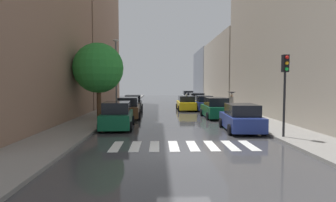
# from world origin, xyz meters

# --- Properties ---
(ground_plane) EXTENTS (28.00, 72.00, 0.04)m
(ground_plane) POSITION_xyz_m (0.00, 24.00, -0.02)
(ground_plane) COLOR #3B3B3E
(sidewalk_left) EXTENTS (3.00, 72.00, 0.15)m
(sidewalk_left) POSITION_xyz_m (-6.50, 24.00, 0.07)
(sidewalk_left) COLOR gray
(sidewalk_left) RESTS_ON ground
(sidewalk_right) EXTENTS (3.00, 72.00, 0.15)m
(sidewalk_right) POSITION_xyz_m (6.50, 24.00, 0.07)
(sidewalk_right) COLOR gray
(sidewalk_right) RESTS_ON ground
(crosswalk_stripes) EXTENTS (6.75, 2.20, 0.01)m
(crosswalk_stripes) POSITION_xyz_m (0.00, 1.20, 0.01)
(crosswalk_stripes) COLOR silver
(crosswalk_stripes) RESTS_ON ground
(building_left_mid) EXTENTS (6.00, 18.47, 24.14)m
(building_left_mid) POSITION_xyz_m (-11.00, 26.74, 12.07)
(building_left_mid) COLOR #8C6B56
(building_left_mid) RESTS_ON ground
(building_right_mid) EXTENTS (6.00, 19.83, 10.48)m
(building_right_mid) POSITION_xyz_m (11.00, 33.64, 5.24)
(building_right_mid) COLOR #9E9384
(building_right_mid) RESTS_ON ground
(building_right_far) EXTENTS (6.00, 15.93, 10.73)m
(building_right_far) POSITION_xyz_m (11.00, 51.95, 5.36)
(building_right_far) COLOR slate
(building_right_far) RESTS_ON ground
(parked_car_left_nearest) EXTENTS (2.26, 4.57, 1.76)m
(parked_car_left_nearest) POSITION_xyz_m (-3.90, 6.54, 0.82)
(parked_car_left_nearest) COLOR #0C4C2D
(parked_car_left_nearest) RESTS_ON ground
(parked_car_left_second) EXTENTS (2.21, 4.75, 1.80)m
(parked_car_left_second) POSITION_xyz_m (-3.78, 12.10, 0.84)
(parked_car_left_second) COLOR brown
(parked_car_left_second) RESTS_ON ground
(parked_car_left_third) EXTENTS (2.24, 4.51, 1.75)m
(parked_car_left_third) POSITION_xyz_m (-3.97, 18.50, 0.81)
(parked_car_left_third) COLOR #474C51
(parked_car_left_third) RESTS_ON ground
(parked_car_right_nearest) EXTENTS (2.32, 4.35, 1.70)m
(parked_car_right_nearest) POSITION_xyz_m (3.98, 5.16, 0.79)
(parked_car_right_nearest) COLOR navy
(parked_car_right_nearest) RESTS_ON ground
(parked_car_right_second) EXTENTS (2.15, 4.50, 1.78)m
(parked_car_right_second) POSITION_xyz_m (3.77, 11.80, 0.83)
(parked_car_right_second) COLOR #0C4C2D
(parked_car_right_second) RESTS_ON ground
(parked_car_right_third) EXTENTS (2.06, 4.52, 1.66)m
(parked_car_right_third) POSITION_xyz_m (3.82, 18.43, 0.78)
(parked_car_right_third) COLOR navy
(parked_car_right_third) RESTS_ON ground
(parked_car_right_fourth) EXTENTS (2.22, 4.68, 1.76)m
(parked_car_right_fourth) POSITION_xyz_m (3.87, 24.30, 0.82)
(parked_car_right_fourth) COLOR #474C51
(parked_car_right_fourth) RESTS_ON ground
(parked_car_right_fifth) EXTENTS (2.27, 4.10, 1.60)m
(parked_car_right_fifth) POSITION_xyz_m (4.00, 29.94, 0.75)
(parked_car_right_fifth) COLOR #474C51
(parked_car_right_fifth) RESTS_ON ground
(parked_car_right_sixth) EXTENTS (2.03, 4.74, 1.79)m
(parked_car_right_sixth) POSITION_xyz_m (3.95, 35.92, 0.83)
(parked_car_right_sixth) COLOR #B2B7BF
(parked_car_right_sixth) RESTS_ON ground
(taxi_midroad) EXTENTS (2.07, 4.66, 1.81)m
(taxi_midroad) POSITION_xyz_m (1.94, 18.94, 0.76)
(taxi_midroad) COLOR yellow
(taxi_midroad) RESTS_ON ground
(pedestrian_near_tree) EXTENTS (0.94, 0.94, 2.01)m
(pedestrian_near_tree) POSITION_xyz_m (6.19, 15.53, 1.58)
(pedestrian_near_tree) COLOR gray
(pedestrian_near_tree) RESTS_ON sidewalk_right
(street_tree_left) EXTENTS (4.05, 4.05, 6.12)m
(street_tree_left) POSITION_xyz_m (-6.04, 10.85, 4.22)
(street_tree_left) COLOR #513823
(street_tree_left) RESTS_ON sidewalk_left
(traffic_light_right_corner) EXTENTS (0.30, 0.42, 4.30)m
(traffic_light_right_corner) POSITION_xyz_m (5.45, 2.54, 3.29)
(traffic_light_right_corner) COLOR black
(traffic_light_right_corner) RESTS_ON sidewalk_right
(lamp_post_left) EXTENTS (0.60, 0.28, 7.38)m
(lamp_post_left) POSITION_xyz_m (-5.55, 16.83, 4.38)
(lamp_post_left) COLOR #595B60
(lamp_post_left) RESTS_ON sidewalk_left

